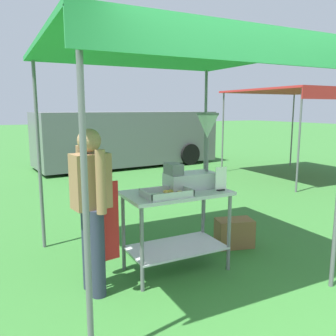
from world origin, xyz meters
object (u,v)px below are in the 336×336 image
Objects in this scene: van_grey at (128,138)px; donut_cart at (176,214)px; supply_crate at (234,233)px; stall_canopy at (172,57)px; vendor at (92,203)px; donut_tray at (167,194)px; neighbour_tent at (299,93)px; donut_fryer at (195,161)px; menu_sign at (221,180)px.

donut_cart is at bearing -106.39° from van_grey.
stall_canopy is at bearing -171.14° from supply_crate.
vendor reaches higher than supply_crate.
donut_tray is (-0.18, -0.23, -1.40)m from stall_canopy.
neighbour_tent reaches higher than van_grey.
vendor is at bearing -112.84° from van_grey.
supply_crate is at bearing 14.22° from donut_cart.
vendor is (-0.76, 0.07, -0.02)m from donut_tray.
van_grey is (2.30, 7.34, -0.04)m from donut_tray.
donut_cart is 1.36× the size of donut_fryer.
donut_cart is (0.00, -0.10, -1.67)m from stall_canopy.
stall_canopy is 1.15m from donut_fryer.
supply_crate is (1.18, 0.39, -0.74)m from donut_tray.
stall_canopy is 3.18× the size of donut_fryer.
supply_crate is at bearing 9.27° from vendor.
van_grey reaches higher than donut_cart.
supply_crate is 7.07m from van_grey.
donut_fryer is (0.26, -0.04, -1.11)m from stall_canopy.
stall_canopy is at bearing -106.61° from van_grey.
neighbour_tent is (4.40, 3.16, 2.01)m from supply_crate.
van_grey is (1.86, 7.15, -0.33)m from donut_fryer.
stall_canopy is 1.41m from menu_sign.
donut_tray is 0.16× the size of neighbour_tent.
neighbour_tent is (5.59, 3.55, 1.27)m from donut_tray.
donut_cart is 6.58m from neighbour_tent.
neighbour_tent is (5.41, 3.41, 1.54)m from donut_cart.
vendor is 0.28× the size of van_grey.
neighbour_tent is at bearing 32.41° from donut_tray.
stall_canopy is at bearing 52.34° from donut_tray.
van_grey is (2.12, 7.11, -1.44)m from stall_canopy.
donut_tray is at bearing -143.22° from donut_cart.
menu_sign is (0.19, -0.24, -0.19)m from donut_fryer.
neighbour_tent reaches higher than vendor.
neighbour_tent reaches higher than donut_cart.
donut_fryer is 0.28× the size of neighbour_tent.
donut_tray is 7.69m from van_grey.
supply_crate is 5.78m from neighbour_tent.
neighbour_tent is at bearing -49.08° from van_grey.
donut_tray is 0.90× the size of supply_crate.
van_grey is 1.94× the size of neighbour_tent.
van_grey is at bearing 75.45° from donut_fryer.
vendor is at bearing -174.15° from donut_fryer.
donut_tray is 1.45m from supply_crate.
supply_crate is at bearing 8.86° from stall_canopy.
neighbour_tent is (6.35, 3.48, 1.29)m from vendor.
supply_crate is at bearing 38.57° from menu_sign.
stall_canopy is at bearing -148.49° from neighbour_tent.
stall_canopy is 7.56m from van_grey.
supply_crate is 0.09× the size of van_grey.
donut_tray is 0.57× the size of donut_fryer.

